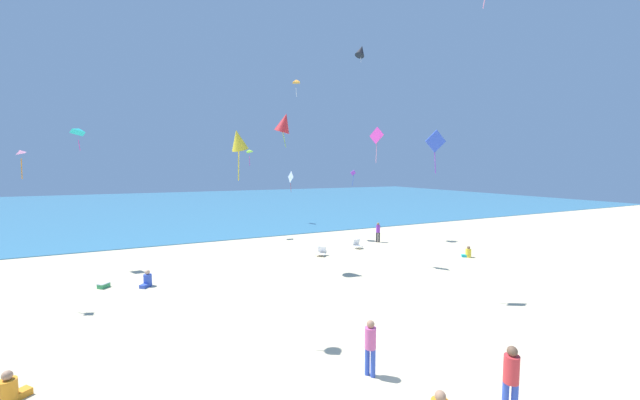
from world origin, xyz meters
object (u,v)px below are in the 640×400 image
kite_orange (296,81)px  kite_teal (79,131)px  cooler_box (104,285)px  beach_chair_far_right (357,244)px  person_1 (147,280)px  kite_yellow (238,140)px  kite_purple (353,174)px  kite_pink (20,153)px  kite_black (361,51)px  kite_magenta (377,136)px  person_2 (10,390)px  kite_blue (436,142)px  kite_lime (249,151)px  person_5 (378,231)px  kite_red (284,123)px  person_4 (370,344)px  person_3 (511,377)px  kite_white (291,177)px  beach_chair_far_left (321,252)px  person_0 (468,253)px

kite_orange → kite_teal: kite_orange is taller
cooler_box → kite_orange: (12.70, 7.74, 12.02)m
beach_chair_far_right → person_1: bearing=-83.6°
kite_yellow → kite_purple: kite_yellow is taller
kite_purple → kite_orange: bearing=-158.8°
kite_pink → kite_black: 22.54m
beach_chair_far_right → kite_magenta: (-1.15, -3.77, 6.92)m
person_1 → kite_teal: 9.46m
person_2 → kite_teal: 15.01m
kite_black → kite_blue: bearing=-109.2°
kite_lime → kite_blue: size_ratio=0.75×
kite_teal → kite_magenta: bearing=-24.1°
person_5 → kite_teal: bearing=-59.7°
beach_chair_far_right → kite_blue: size_ratio=0.35×
kite_red → kite_purple: bearing=45.5°
person_4 → kite_black: kite_black is taller
person_3 → person_1: bearing=73.1°
kite_lime → kite_yellow: 17.52m
person_5 → kite_white: 12.27m
person_1 → kite_magenta: size_ratio=0.38×
kite_white → kite_red: 16.77m
person_1 → person_5: 15.87m
cooler_box → kite_blue: (12.73, -7.34, 6.39)m
kite_purple → person_1: bearing=-148.1°
person_3 → kite_orange: 24.66m
person_1 → kite_white: kite_white is taller
person_3 → kite_yellow: bearing=79.8°
kite_teal → kite_black: 19.84m
kite_white → person_4: bearing=-106.9°
kite_magenta → kite_blue: kite_magenta is taller
kite_black → kite_purple: bearing=64.8°
beach_chair_far_left → kite_lime: kite_lime is taller
kite_blue → beach_chair_far_left: bearing=97.4°
person_4 → kite_teal: size_ratio=1.16×
person_0 → kite_red: bearing=25.3°
beach_chair_far_right → person_4: person_4 is taller
person_1 → kite_pink: size_ratio=0.66×
kite_white → person_2: bearing=-124.8°
kite_lime → person_4: bearing=-96.4°
kite_orange → kite_pink: bearing=-149.4°
person_5 → kite_black: bearing=-146.1°
person_5 → kite_teal: size_ratio=1.12×
beach_chair_far_right → kite_black: bearing=141.7°
kite_lime → kite_yellow: size_ratio=0.83×
kite_lime → person_3: bearing=-91.1°
kite_magenta → kite_pink: bearing=177.5°
cooler_box → kite_white: bearing=44.4°
kite_red → kite_lime: bearing=85.7°
cooler_box → person_1: bearing=-19.7°
beach_chair_far_left → cooler_box: beach_chair_far_left is taller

